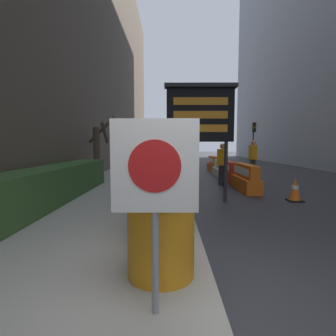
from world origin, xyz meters
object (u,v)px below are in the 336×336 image
at_px(jersey_barrier_orange_near, 214,165).
at_px(traffic_cone_near, 223,165).
at_px(warning_sign, 155,179).
at_px(jersey_barrier_orange_far, 245,179).
at_px(traffic_light_near_curb, 184,126).
at_px(traffic_light_far_side, 254,134).
at_px(barrel_drum_foreground, 161,236).
at_px(jersey_barrier_red_striped, 230,173).
at_px(pedestrian_worker, 222,161).
at_px(traffic_cone_mid, 295,189).
at_px(barrel_drum_back, 155,198).
at_px(barrel_drum_middle, 157,212).
at_px(pedestrian_passerby, 253,155).
at_px(jersey_barrier_white, 221,169).
at_px(message_board, 200,115).

height_order(jersey_barrier_orange_near, traffic_cone_near, jersey_barrier_orange_near).
height_order(warning_sign, jersey_barrier_orange_far, warning_sign).
distance_m(traffic_light_near_curb, traffic_light_far_side, 6.98).
relative_size(barrel_drum_foreground, jersey_barrier_red_striped, 0.54).
bearing_deg(warning_sign, barrel_drum_foreground, 87.70).
distance_m(traffic_light_far_side, pedestrian_worker, 14.10).
bearing_deg(traffic_cone_mid, barrel_drum_back, -146.98).
relative_size(traffic_cone_mid, traffic_light_far_side, 0.20).
relative_size(jersey_barrier_red_striped, pedestrian_worker, 0.98).
xyz_separation_m(jersey_barrier_red_striped, traffic_cone_near, (0.86, 5.67, -0.08)).
height_order(jersey_barrier_orange_far, traffic_cone_mid, jersey_barrier_orange_far).
relative_size(barrel_drum_middle, jersey_barrier_red_striped, 0.54).
height_order(jersey_barrier_orange_far, pedestrian_passerby, pedestrian_passerby).
bearing_deg(jersey_barrier_white, message_board, -106.21).
relative_size(jersey_barrier_orange_far, traffic_light_near_curb, 0.52).
bearing_deg(jersey_barrier_orange_far, jersey_barrier_red_striped, 90.00).
xyz_separation_m(barrel_drum_middle, traffic_light_far_side, (7.59, 19.40, 1.98)).
bearing_deg(barrel_drum_foreground, jersey_barrier_white, 75.63).
xyz_separation_m(barrel_drum_middle, pedestrian_worker, (2.25, 6.45, 0.38)).
bearing_deg(barrel_drum_middle, jersey_barrier_orange_near, 76.61).
relative_size(jersey_barrier_orange_far, pedestrian_passerby, 1.19).
xyz_separation_m(jersey_barrier_orange_far, jersey_barrier_red_striped, (-0.00, 2.29, -0.03)).
bearing_deg(barrel_drum_middle, pedestrian_worker, 70.72).
relative_size(jersey_barrier_white, pedestrian_passerby, 1.01).
bearing_deg(barrel_drum_foreground, traffic_light_near_curb, 86.01).
relative_size(warning_sign, jersey_barrier_white, 0.89).
height_order(jersey_barrier_red_striped, jersey_barrier_orange_near, jersey_barrier_orange_near).
distance_m(jersey_barrier_orange_near, traffic_cone_near, 1.60).
bearing_deg(jersey_barrier_orange_near, traffic_light_far_side, 57.63).
bearing_deg(message_board, pedestrian_worker, 67.63).
distance_m(barrel_drum_foreground, barrel_drum_middle, 1.02).
xyz_separation_m(barrel_drum_back, pedestrian_worker, (2.34, 5.43, 0.38)).
distance_m(traffic_cone_near, traffic_light_near_curb, 4.78).
height_order(warning_sign, jersey_barrier_red_striped, warning_sign).
bearing_deg(traffic_light_near_curb, pedestrian_worker, -84.52).
xyz_separation_m(barrel_drum_back, jersey_barrier_orange_far, (2.92, 4.26, -0.18)).
height_order(jersey_barrier_orange_far, traffic_light_far_side, traffic_light_far_side).
bearing_deg(jersey_barrier_red_striped, jersey_barrier_orange_far, -90.00).
xyz_separation_m(barrel_drum_foreground, jersey_barrier_orange_near, (2.74, 12.92, -0.19)).
bearing_deg(pedestrian_passerby, jersey_barrier_orange_near, 25.73).
distance_m(barrel_drum_back, message_board, 3.20).
bearing_deg(jersey_barrier_orange_far, traffic_cone_mid, -63.52).
bearing_deg(jersey_barrier_orange_far, pedestrian_worker, 116.33).
distance_m(jersey_barrier_white, traffic_cone_near, 3.66).
height_order(barrel_drum_middle, jersey_barrier_orange_far, barrel_drum_middle).
bearing_deg(pedestrian_worker, traffic_cone_mid, -117.88).
distance_m(warning_sign, jersey_barrier_white, 11.75).
distance_m(jersey_barrier_red_striped, traffic_light_near_curb, 9.32).
bearing_deg(jersey_barrier_red_striped, traffic_cone_mid, -77.69).
relative_size(barrel_drum_foreground, warning_sign, 0.52).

